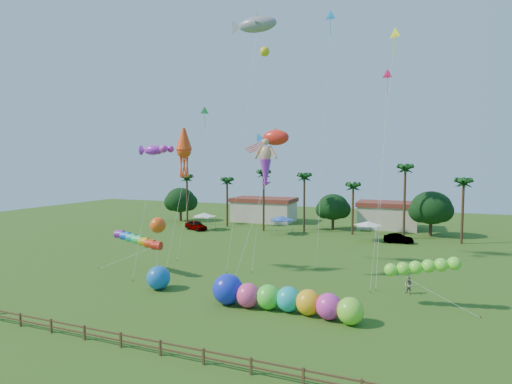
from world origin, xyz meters
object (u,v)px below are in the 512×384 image
(spectator_b, at_px, (409,285))
(caterpillar_inflatable, at_px, (278,298))
(car_b, at_px, (398,238))
(blue_ball, at_px, (158,278))
(car_a, at_px, (196,225))

(spectator_b, bearing_deg, caterpillar_inflatable, -104.04)
(caterpillar_inflatable, bearing_deg, spectator_b, 43.11)
(car_b, relative_size, blue_ball, 1.90)
(car_b, xyz_separation_m, caterpillar_inflatable, (-7.94, -32.50, 0.38))
(car_a, relative_size, caterpillar_inflatable, 0.39)
(car_b, relative_size, caterpillar_inflatable, 0.34)
(spectator_b, xyz_separation_m, blue_ball, (-21.79, -7.13, 0.31))
(car_a, distance_m, blue_ball, 33.54)
(car_b, height_order, caterpillar_inflatable, caterpillar_inflatable)
(blue_ball, bearing_deg, caterpillar_inflatable, -5.65)
(car_a, distance_m, car_b, 33.85)
(car_b, height_order, blue_ball, blue_ball)
(blue_ball, bearing_deg, car_b, 57.23)
(car_b, distance_m, spectator_b, 24.22)
(car_b, bearing_deg, spectator_b, 178.97)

